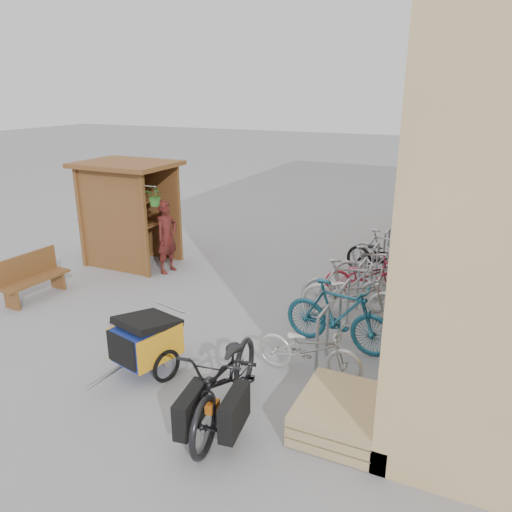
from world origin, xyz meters
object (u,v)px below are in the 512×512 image
at_px(pallet_stack, 341,414).
at_px(bike_5, 371,268).
at_px(bench, 31,276).
at_px(person_kiosk, 167,237).
at_px(bike_4, 363,276).
at_px(child_trailer, 146,339).
at_px(bike_2, 351,294).
at_px(bike_1, 339,315).
at_px(bike_0, 309,349).
at_px(bike_6, 384,258).
at_px(cargo_bike, 226,380).
at_px(bike_7, 385,251).
at_px(shopping_carts, 427,228).
at_px(kiosk, 125,199).
at_px(bike_3, 348,286).

height_order(pallet_stack, bike_5, bike_5).
relative_size(bench, person_kiosk, 0.87).
relative_size(pallet_stack, bike_4, 0.79).
distance_m(child_trailer, bike_4, 4.72).
xyz_separation_m(child_trailer, bike_2, (2.26, 2.99, -0.03)).
bearing_deg(child_trailer, bike_1, 52.61).
xyz_separation_m(bench, bike_0, (5.91, -0.35, -0.04)).
xyz_separation_m(child_trailer, bike_4, (2.19, 4.17, -0.11)).
xyz_separation_m(bike_2, bike_6, (0.13, 2.27, 0.02)).
distance_m(pallet_stack, cargo_bike, 1.46).
bearing_deg(bike_7, bench, 135.51).
bearing_deg(bike_0, bench, 86.67).
distance_m(bench, shopping_carts, 9.19).
xyz_separation_m(bike_1, bike_5, (-0.08, 2.70, -0.09)).
distance_m(shopping_carts, bike_7, 1.98).
height_order(kiosk, bike_2, kiosk).
height_order(cargo_bike, bike_2, cargo_bike).
distance_m(bike_3, bike_5, 1.34).
xyz_separation_m(person_kiosk, bike_3, (4.26, -0.39, -0.31)).
distance_m(child_trailer, bike_6, 5.78).
height_order(bike_5, bike_6, bike_6).
bearing_deg(kiosk, cargo_bike, -41.03).
distance_m(child_trailer, bike_3, 3.88).
distance_m(kiosk, bike_2, 5.73).
relative_size(person_kiosk, bike_6, 0.89).
bearing_deg(child_trailer, bike_5, 77.60).
xyz_separation_m(shopping_carts, child_trailer, (-2.96, -7.57, -0.14)).
xyz_separation_m(bike_3, bike_6, (0.26, 2.01, -0.03)).
bearing_deg(child_trailer, kiosk, 145.17).
relative_size(bike_2, bike_7, 1.11).
height_order(person_kiosk, bike_0, person_kiosk).
relative_size(bike_1, bike_6, 0.99).
relative_size(pallet_stack, bike_7, 0.75).
bearing_deg(shopping_carts, bike_7, -109.43).
distance_m(bench, bike_6, 7.30).
distance_m(bike_0, bike_6, 4.37).
relative_size(bench, bike_1, 0.78).
distance_m(pallet_stack, child_trailer, 2.98).
height_order(kiosk, bike_3, kiosk).
height_order(bench, bike_1, bike_1).
bearing_deg(shopping_carts, bike_0, -96.52).
relative_size(child_trailer, bike_4, 1.05).
xyz_separation_m(bike_2, bike_4, (-0.06, 1.18, -0.07)).
height_order(person_kiosk, bike_4, person_kiosk).
relative_size(bike_0, bike_3, 0.93).
height_order(pallet_stack, shopping_carts, shopping_carts).
bearing_deg(bike_5, shopping_carts, -29.73).
height_order(bike_0, bike_4, bike_0).
height_order(bike_1, bike_5, bike_1).
distance_m(shopping_carts, cargo_bike, 8.20).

